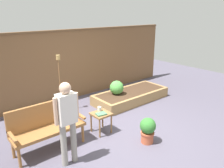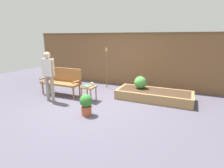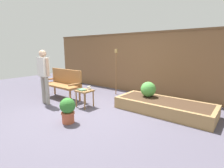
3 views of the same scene
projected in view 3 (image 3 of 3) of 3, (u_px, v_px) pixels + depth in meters
ground_plane at (86, 111)px, 4.49m from camera, size 14.00×14.00×0.00m
fence_back at (138, 63)px, 6.28m from camera, size 8.40×0.14×2.16m
garden_bench at (64, 82)px, 5.64m from camera, size 1.44×0.48×0.94m
side_table at (85, 93)px, 4.78m from camera, size 0.40×0.40×0.48m
cup_on_table at (89, 88)px, 4.82m from camera, size 0.13×0.09×0.10m
book_on_table at (82, 90)px, 4.74m from camera, size 0.25×0.20×0.03m
potted_boxwood at (68, 109)px, 3.75m from camera, size 0.34×0.34×0.56m
raised_planter_bed at (164, 106)px, 4.43m from camera, size 2.40×1.00×0.30m
shrub_near_bench at (148, 89)px, 4.74m from camera, size 0.41×0.41×0.41m
tiki_torch at (116, 63)px, 5.99m from camera, size 0.10×0.10×1.59m
person_by_bench at (44, 72)px, 4.95m from camera, size 0.47×0.20×1.56m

